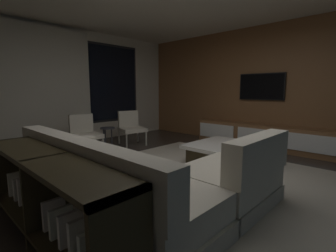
% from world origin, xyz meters
% --- Properties ---
extents(floor, '(9.20, 9.20, 0.00)m').
position_xyz_m(floor, '(0.00, 0.00, 0.00)').
color(floor, '#332B26').
extents(back_wall_with_window, '(6.60, 0.30, 2.70)m').
position_xyz_m(back_wall_with_window, '(-0.06, 3.62, 1.34)').
color(back_wall_with_window, beige).
rests_on(back_wall_with_window, floor).
extents(media_wall, '(0.12, 7.80, 2.70)m').
position_xyz_m(media_wall, '(3.06, 0.00, 1.35)').
color(media_wall, brown).
rests_on(media_wall, floor).
extents(area_rug, '(3.20, 3.80, 0.01)m').
position_xyz_m(area_rug, '(0.35, -0.10, 0.01)').
color(area_rug, '#ADA391').
rests_on(area_rug, floor).
extents(sectional_couch, '(1.98, 2.50, 0.82)m').
position_xyz_m(sectional_couch, '(-0.90, -0.15, 0.29)').
color(sectional_couch, '#B1A997').
rests_on(sectional_couch, floor).
extents(coffee_table, '(1.16, 1.16, 0.36)m').
position_xyz_m(coffee_table, '(1.10, 0.00, 0.19)').
color(coffee_table, '#2F2716').
rests_on(coffee_table, floor).
extents(book_stack_on_coffee_table, '(0.25, 0.20, 0.09)m').
position_xyz_m(book_stack_on_coffee_table, '(1.04, -0.18, 0.41)').
color(book_stack_on_coffee_table, '#6A9ACA').
rests_on(book_stack_on_coffee_table, coffee_table).
extents(accent_chair_near_window, '(0.68, 0.69, 0.78)m').
position_xyz_m(accent_chair_near_window, '(1.02, 2.53, 0.43)').
color(accent_chair_near_window, '#B2ADA0').
rests_on(accent_chair_near_window, floor).
extents(accent_chair_by_curtain, '(0.60, 0.62, 0.78)m').
position_xyz_m(accent_chair_by_curtain, '(-0.14, 2.57, 0.43)').
color(accent_chair_by_curtain, '#B2ADA0').
rests_on(accent_chair_by_curtain, floor).
extents(side_stool, '(0.32, 0.32, 0.46)m').
position_xyz_m(side_stool, '(0.40, 2.56, 0.37)').
color(side_stool, '#333338').
rests_on(side_stool, floor).
extents(media_console, '(0.46, 3.10, 0.52)m').
position_xyz_m(media_console, '(2.77, 0.05, 0.25)').
color(media_console, brown).
rests_on(media_console, floor).
extents(mounted_tv, '(0.05, 1.02, 0.59)m').
position_xyz_m(mounted_tv, '(2.95, 0.25, 1.35)').
color(mounted_tv, black).
extents(console_table_behind_couch, '(0.40, 2.10, 0.74)m').
position_xyz_m(console_table_behind_couch, '(-1.81, -0.02, 0.41)').
color(console_table_behind_couch, '#2F2716').
rests_on(console_table_behind_couch, floor).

